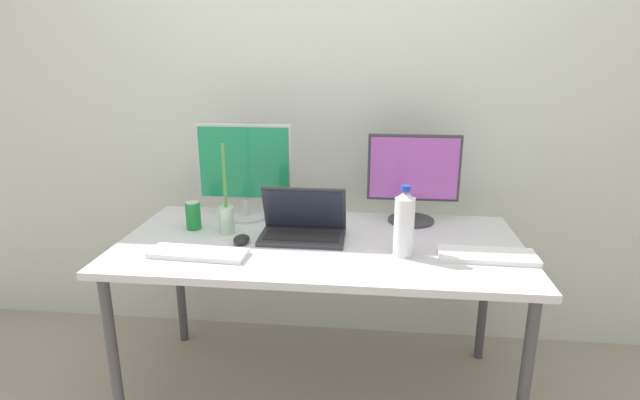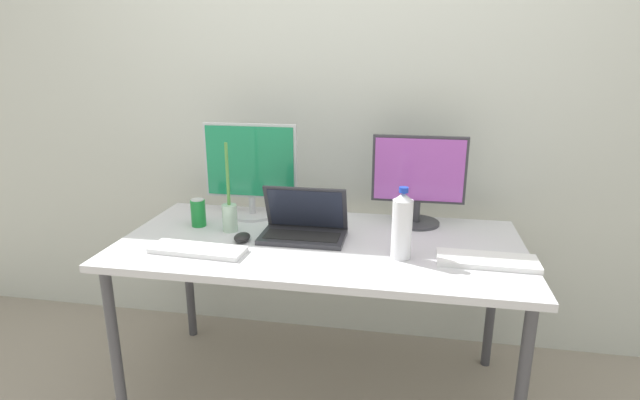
{
  "view_description": "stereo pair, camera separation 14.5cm",
  "coord_description": "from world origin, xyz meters",
  "px_view_note": "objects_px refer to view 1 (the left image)",
  "views": [
    {
      "loc": [
        0.21,
        -1.95,
        1.5
      ],
      "look_at": [
        0.0,
        0.0,
        0.92
      ],
      "focal_mm": 28.0,
      "sensor_mm": 36.0,
      "label": 1
    },
    {
      "loc": [
        0.35,
        -1.93,
        1.5
      ],
      "look_at": [
        0.0,
        0.0,
        0.92
      ],
      "focal_mm": 28.0,
      "sensor_mm": 36.0,
      "label": 2
    }
  ],
  "objects_px": {
    "work_desk": "(320,254)",
    "monitor_center": "(413,177)",
    "laptop_silver": "(303,226)",
    "keyboard_aux": "(198,253)",
    "water_bottle": "(404,224)",
    "soda_can_near_keyboard": "(193,216)",
    "keyboard_main": "(487,255)",
    "mouse_by_keyboard": "(241,239)",
    "bamboo_vase": "(227,216)",
    "monitor_left": "(245,170)"
  },
  "relations": [
    {
      "from": "work_desk",
      "to": "keyboard_aux",
      "type": "bearing_deg",
      "value": -155.62
    },
    {
      "from": "mouse_by_keyboard",
      "to": "bamboo_vase",
      "type": "xyz_separation_m",
      "value": [
        -0.09,
        0.11,
        0.06
      ]
    },
    {
      "from": "keyboard_main",
      "to": "mouse_by_keyboard",
      "type": "xyz_separation_m",
      "value": [
        -0.98,
        0.05,
        0.01
      ]
    },
    {
      "from": "keyboard_main",
      "to": "bamboo_vase",
      "type": "height_order",
      "value": "bamboo_vase"
    },
    {
      "from": "water_bottle",
      "to": "soda_can_near_keyboard",
      "type": "distance_m",
      "value": 0.94
    },
    {
      "from": "work_desk",
      "to": "keyboard_aux",
      "type": "distance_m",
      "value": 0.51
    },
    {
      "from": "mouse_by_keyboard",
      "to": "water_bottle",
      "type": "relative_size",
      "value": 0.32
    },
    {
      "from": "water_bottle",
      "to": "keyboard_main",
      "type": "bearing_deg",
      "value": 1.08
    },
    {
      "from": "bamboo_vase",
      "to": "water_bottle",
      "type": "bearing_deg",
      "value": -12.49
    },
    {
      "from": "soda_can_near_keyboard",
      "to": "bamboo_vase",
      "type": "height_order",
      "value": "bamboo_vase"
    },
    {
      "from": "bamboo_vase",
      "to": "monitor_left",
      "type": "bearing_deg",
      "value": 82.23
    },
    {
      "from": "monitor_left",
      "to": "mouse_by_keyboard",
      "type": "xyz_separation_m",
      "value": [
        0.06,
        -0.33,
        -0.22
      ]
    },
    {
      "from": "mouse_by_keyboard",
      "to": "soda_can_near_keyboard",
      "type": "height_order",
      "value": "soda_can_near_keyboard"
    },
    {
      "from": "laptop_silver",
      "to": "bamboo_vase",
      "type": "xyz_separation_m",
      "value": [
        -0.34,
        0.02,
        0.03
      ]
    },
    {
      "from": "work_desk",
      "to": "soda_can_near_keyboard",
      "type": "bearing_deg",
      "value": 171.13
    },
    {
      "from": "laptop_silver",
      "to": "mouse_by_keyboard",
      "type": "height_order",
      "value": "laptop_silver"
    },
    {
      "from": "monitor_center",
      "to": "bamboo_vase",
      "type": "xyz_separation_m",
      "value": [
        -0.81,
        -0.24,
        -0.14
      ]
    },
    {
      "from": "water_bottle",
      "to": "bamboo_vase",
      "type": "height_order",
      "value": "bamboo_vase"
    },
    {
      "from": "keyboard_main",
      "to": "water_bottle",
      "type": "bearing_deg",
      "value": -177.6
    },
    {
      "from": "keyboard_main",
      "to": "mouse_by_keyboard",
      "type": "relative_size",
      "value": 4.1
    },
    {
      "from": "monitor_center",
      "to": "water_bottle",
      "type": "height_order",
      "value": "monitor_center"
    },
    {
      "from": "monitor_center",
      "to": "keyboard_main",
      "type": "bearing_deg",
      "value": -56.99
    },
    {
      "from": "mouse_by_keyboard",
      "to": "work_desk",
      "type": "bearing_deg",
      "value": 10.17
    },
    {
      "from": "laptop_silver",
      "to": "bamboo_vase",
      "type": "bearing_deg",
      "value": 177.24
    },
    {
      "from": "keyboard_main",
      "to": "bamboo_vase",
      "type": "relative_size",
      "value": 0.94
    },
    {
      "from": "keyboard_aux",
      "to": "bamboo_vase",
      "type": "relative_size",
      "value": 0.96
    },
    {
      "from": "keyboard_aux",
      "to": "bamboo_vase",
      "type": "distance_m",
      "value": 0.27
    },
    {
      "from": "monitor_center",
      "to": "laptop_silver",
      "type": "xyz_separation_m",
      "value": [
        -0.47,
        -0.26,
        -0.17
      ]
    },
    {
      "from": "work_desk",
      "to": "monitor_center",
      "type": "bearing_deg",
      "value": 36.46
    },
    {
      "from": "mouse_by_keyboard",
      "to": "soda_can_near_keyboard",
      "type": "xyz_separation_m",
      "value": [
        -0.26,
        0.15,
        0.05
      ]
    },
    {
      "from": "keyboard_main",
      "to": "monitor_center",
      "type": "bearing_deg",
      "value": 124.34
    },
    {
      "from": "bamboo_vase",
      "to": "monitor_center",
      "type": "bearing_deg",
      "value": 16.74
    },
    {
      "from": "monitor_center",
      "to": "water_bottle",
      "type": "bearing_deg",
      "value": -98.31
    },
    {
      "from": "monitor_center",
      "to": "mouse_by_keyboard",
      "type": "height_order",
      "value": "monitor_center"
    },
    {
      "from": "keyboard_aux",
      "to": "keyboard_main",
      "type": "bearing_deg",
      "value": 8.34
    },
    {
      "from": "work_desk",
      "to": "water_bottle",
      "type": "height_order",
      "value": "water_bottle"
    },
    {
      "from": "monitor_left",
      "to": "soda_can_near_keyboard",
      "type": "xyz_separation_m",
      "value": [
        -0.2,
        -0.18,
        -0.17
      ]
    },
    {
      "from": "monitor_center",
      "to": "mouse_by_keyboard",
      "type": "xyz_separation_m",
      "value": [
        -0.72,
        -0.35,
        -0.2
      ]
    },
    {
      "from": "keyboard_aux",
      "to": "mouse_by_keyboard",
      "type": "distance_m",
      "value": 0.2
    },
    {
      "from": "monitor_left",
      "to": "soda_can_near_keyboard",
      "type": "relative_size",
      "value": 3.55
    },
    {
      "from": "monitor_center",
      "to": "mouse_by_keyboard",
      "type": "distance_m",
      "value": 0.83
    },
    {
      "from": "keyboard_main",
      "to": "bamboo_vase",
      "type": "bearing_deg",
      "value": 172.83
    },
    {
      "from": "work_desk",
      "to": "monitor_center",
      "type": "xyz_separation_m",
      "value": [
        0.4,
        0.29,
        0.28
      ]
    },
    {
      "from": "monitor_left",
      "to": "mouse_by_keyboard",
      "type": "height_order",
      "value": "monitor_left"
    },
    {
      "from": "laptop_silver",
      "to": "keyboard_aux",
      "type": "bearing_deg",
      "value": -147.71
    },
    {
      "from": "laptop_silver",
      "to": "water_bottle",
      "type": "bearing_deg",
      "value": -19.95
    },
    {
      "from": "monitor_left",
      "to": "keyboard_main",
      "type": "height_order",
      "value": "monitor_left"
    },
    {
      "from": "work_desk",
      "to": "laptop_silver",
      "type": "bearing_deg",
      "value": 156.22
    },
    {
      "from": "monitor_left",
      "to": "bamboo_vase",
      "type": "xyz_separation_m",
      "value": [
        -0.03,
        -0.22,
        -0.16
      ]
    },
    {
      "from": "monitor_left",
      "to": "monitor_center",
      "type": "bearing_deg",
      "value": 1.52
    }
  ]
}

